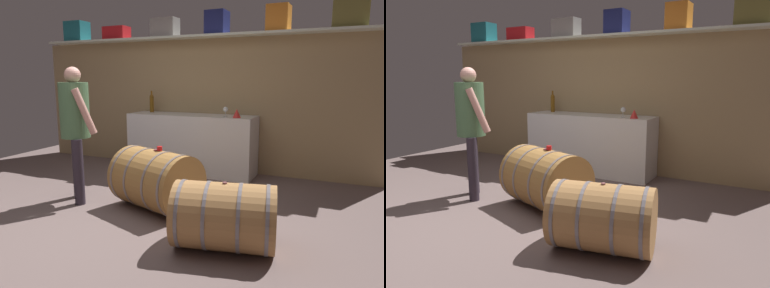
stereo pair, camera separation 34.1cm
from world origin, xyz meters
The scene contains 17 objects.
ground_plane centered at (0.00, 0.63, -0.01)m, with size 6.70×8.22×0.02m, color #6A5855.
back_wall_panel centered at (0.00, 2.51, 0.98)m, with size 5.50×0.10×1.96m, color tan.
high_shelf_board centered at (0.00, 2.36, 1.98)m, with size 5.06×0.40×0.03m, color silver.
toolcase_teal centered at (-2.08, 2.36, 2.16)m, with size 0.34×0.28×0.33m, color #1F7380.
toolcase_red centered at (-1.29, 2.36, 2.09)m, with size 0.40×0.23×0.20m, color red.
toolcase_grey centered at (-0.41, 2.36, 2.13)m, with size 0.40×0.23×0.28m, color gray.
toolcase_navy centered at (0.42, 2.36, 2.15)m, with size 0.28×0.29×0.32m, color navy.
toolcase_orange centered at (1.27, 2.36, 2.16)m, with size 0.28×0.28×0.34m, color orange.
toolcase_olive centered at (2.14, 2.36, 2.15)m, with size 0.41×0.24×0.32m, color olive.
work_cabinet centered at (0.10, 2.19, 0.43)m, with size 1.90×0.52×0.87m, color white.
wine_bottle_amber centered at (-0.62, 2.28, 1.01)m, with size 0.06×0.06×0.33m.
wine_glass centered at (0.66, 2.06, 0.97)m, with size 0.07×0.07×0.14m.
red_funnel centered at (0.83, 2.04, 0.93)m, with size 0.11×0.11×0.12m, color red.
wine_barrel_near centered at (0.37, 0.63, 0.32)m, with size 1.04×0.89×0.65m.
wine_barrel_far centered at (1.34, 0.04, 0.28)m, with size 0.92×0.71×0.57m.
tasting_cup centered at (0.42, 0.63, 0.67)m, with size 0.06×0.06×0.04m, color red.
winemaker_pouring centered at (-0.57, 0.51, 0.93)m, with size 0.47×0.46×1.51m.
Camera 2 is at (2.51, -2.44, 1.40)m, focal length 33.46 mm.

